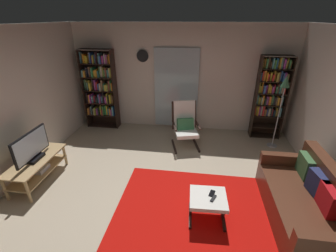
{
  "coord_description": "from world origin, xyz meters",
  "views": [
    {
      "loc": [
        0.48,
        -2.79,
        2.71
      ],
      "look_at": [
        -0.06,
        1.01,
        0.89
      ],
      "focal_mm": 24.7,
      "sensor_mm": 36.0,
      "label": 1
    }
  ],
  "objects_px": {
    "leather_sofa": "(307,202)",
    "tv_remote": "(213,198)",
    "tv_stand": "(37,166)",
    "television": "(32,148)",
    "lounge_armchair": "(185,123)",
    "wall_clock": "(143,56)",
    "floor_lamp_by_shelf": "(284,92)",
    "bookshelf_near_tv": "(100,87)",
    "cell_phone": "(212,193)",
    "bookshelf_near_sofa": "(271,93)",
    "ottoman": "(208,201)"
  },
  "relations": [
    {
      "from": "leather_sofa",
      "to": "ottoman",
      "type": "height_order",
      "value": "leather_sofa"
    },
    {
      "from": "cell_phone",
      "to": "floor_lamp_by_shelf",
      "type": "xyz_separation_m",
      "value": [
        1.47,
        2.28,
        0.89
      ]
    },
    {
      "from": "floor_lamp_by_shelf",
      "to": "bookshelf_near_tv",
      "type": "bearing_deg",
      "value": 172.94
    },
    {
      "from": "bookshelf_near_tv",
      "to": "ottoman",
      "type": "height_order",
      "value": "bookshelf_near_tv"
    },
    {
      "from": "tv_stand",
      "to": "cell_phone",
      "type": "distance_m",
      "value": 3.07
    },
    {
      "from": "ottoman",
      "to": "wall_clock",
      "type": "height_order",
      "value": "wall_clock"
    },
    {
      "from": "leather_sofa",
      "to": "tv_remote",
      "type": "distance_m",
      "value": 1.35
    },
    {
      "from": "lounge_armchair",
      "to": "tv_remote",
      "type": "height_order",
      "value": "lounge_armchair"
    },
    {
      "from": "television",
      "to": "floor_lamp_by_shelf",
      "type": "relative_size",
      "value": 0.5
    },
    {
      "from": "tv_stand",
      "to": "tv_remote",
      "type": "relative_size",
      "value": 8.16
    },
    {
      "from": "leather_sofa",
      "to": "bookshelf_near_sofa",
      "type": "bearing_deg",
      "value": 89.52
    },
    {
      "from": "television",
      "to": "bookshelf_near_sofa",
      "type": "height_order",
      "value": "bookshelf_near_sofa"
    },
    {
      "from": "tv_remote",
      "to": "tv_stand",
      "type": "bearing_deg",
      "value": -163.85
    },
    {
      "from": "tv_stand",
      "to": "bookshelf_near_tv",
      "type": "bearing_deg",
      "value": 84.09
    },
    {
      "from": "lounge_armchair",
      "to": "bookshelf_near_tv",
      "type": "bearing_deg",
      "value": 161.87
    },
    {
      "from": "television",
      "to": "floor_lamp_by_shelf",
      "type": "xyz_separation_m",
      "value": [
        4.51,
        1.89,
        0.6
      ]
    },
    {
      "from": "television",
      "to": "floor_lamp_by_shelf",
      "type": "distance_m",
      "value": 4.93
    },
    {
      "from": "bookshelf_near_sofa",
      "to": "cell_phone",
      "type": "height_order",
      "value": "bookshelf_near_sofa"
    },
    {
      "from": "television",
      "to": "tv_remote",
      "type": "bearing_deg",
      "value": -9.14
    },
    {
      "from": "lounge_armchair",
      "to": "cell_phone",
      "type": "xyz_separation_m",
      "value": [
        0.54,
        -2.07,
        -0.13
      ]
    },
    {
      "from": "bookshelf_near_sofa",
      "to": "tv_remote",
      "type": "height_order",
      "value": "bookshelf_near_sofa"
    },
    {
      "from": "bookshelf_near_sofa",
      "to": "cell_phone",
      "type": "relative_size",
      "value": 13.96
    },
    {
      "from": "leather_sofa",
      "to": "wall_clock",
      "type": "height_order",
      "value": "wall_clock"
    },
    {
      "from": "leather_sofa",
      "to": "wall_clock",
      "type": "bearing_deg",
      "value": 136.6
    },
    {
      "from": "tv_stand",
      "to": "television",
      "type": "xyz_separation_m",
      "value": [
        0.0,
        -0.0,
        0.39
      ]
    },
    {
      "from": "bookshelf_near_sofa",
      "to": "lounge_armchair",
      "type": "relative_size",
      "value": 1.91
    },
    {
      "from": "bookshelf_near_tv",
      "to": "floor_lamp_by_shelf",
      "type": "bearing_deg",
      "value": -7.06
    },
    {
      "from": "tv_stand",
      "to": "floor_lamp_by_shelf",
      "type": "xyz_separation_m",
      "value": [
        4.52,
        1.89,
        0.99
      ]
    },
    {
      "from": "lounge_armchair",
      "to": "tv_remote",
      "type": "xyz_separation_m",
      "value": [
        0.56,
        -2.17,
        -0.13
      ]
    },
    {
      "from": "tv_stand",
      "to": "leather_sofa",
      "type": "bearing_deg",
      "value": -3.67
    },
    {
      "from": "bookshelf_near_tv",
      "to": "ottoman",
      "type": "xyz_separation_m",
      "value": [
        2.74,
        -2.88,
        -0.74
      ]
    },
    {
      "from": "wall_clock",
      "to": "tv_stand",
      "type": "bearing_deg",
      "value": -118.05
    },
    {
      "from": "floor_lamp_by_shelf",
      "to": "bookshelf_near_sofa",
      "type": "bearing_deg",
      "value": 101.79
    },
    {
      "from": "bookshelf_near_sofa",
      "to": "cell_phone",
      "type": "distance_m",
      "value": 3.18
    },
    {
      "from": "lounge_armchair",
      "to": "cell_phone",
      "type": "relative_size",
      "value": 7.3
    },
    {
      "from": "lounge_armchair",
      "to": "wall_clock",
      "type": "xyz_separation_m",
      "value": [
        -1.13,
        0.9,
        1.32
      ]
    },
    {
      "from": "cell_phone",
      "to": "floor_lamp_by_shelf",
      "type": "bearing_deg",
      "value": 73.47
    },
    {
      "from": "leather_sofa",
      "to": "tv_remote",
      "type": "height_order",
      "value": "leather_sofa"
    },
    {
      "from": "bookshelf_near_tv",
      "to": "wall_clock",
      "type": "relative_size",
      "value": 6.93
    },
    {
      "from": "tv_stand",
      "to": "bookshelf_near_sofa",
      "type": "bearing_deg",
      "value": 28.45
    },
    {
      "from": "bookshelf_near_tv",
      "to": "ottoman",
      "type": "relative_size",
      "value": 3.72
    },
    {
      "from": "bookshelf_near_tv",
      "to": "lounge_armchair",
      "type": "distance_m",
      "value": 2.43
    },
    {
      "from": "bookshelf_near_sofa",
      "to": "wall_clock",
      "type": "distance_m",
      "value": 3.13
    },
    {
      "from": "lounge_armchair",
      "to": "wall_clock",
      "type": "height_order",
      "value": "wall_clock"
    },
    {
      "from": "leather_sofa",
      "to": "lounge_armchair",
      "type": "relative_size",
      "value": 1.74
    },
    {
      "from": "tv_stand",
      "to": "television",
      "type": "bearing_deg",
      "value": -25.01
    },
    {
      "from": "bookshelf_near_sofa",
      "to": "leather_sofa",
      "type": "xyz_separation_m",
      "value": [
        -0.02,
        -2.67,
        -0.8
      ]
    },
    {
      "from": "floor_lamp_by_shelf",
      "to": "wall_clock",
      "type": "relative_size",
      "value": 5.66
    },
    {
      "from": "bookshelf_near_sofa",
      "to": "lounge_armchair",
      "type": "xyz_separation_m",
      "value": [
        -1.91,
        -0.71,
        -0.58
      ]
    },
    {
      "from": "bookshelf_near_tv",
      "to": "leather_sofa",
      "type": "bearing_deg",
      "value": -33.09
    }
  ]
}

